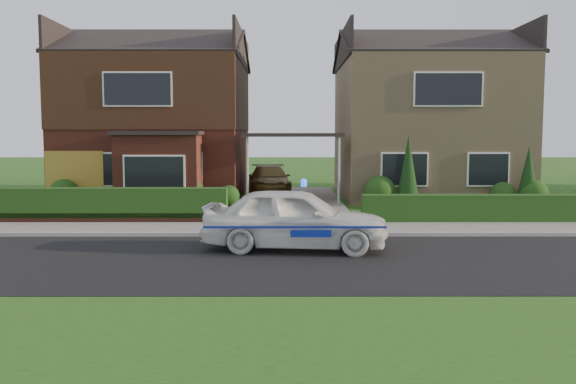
{
  "coord_description": "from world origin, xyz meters",
  "views": [
    {
      "loc": [
        -0.23,
        -12.98,
        2.72
      ],
      "look_at": [
        -0.2,
        3.5,
        1.16
      ],
      "focal_mm": 38.0,
      "sensor_mm": 36.0,
      "label": 1
    }
  ],
  "objects": [
    {
      "name": "road",
      "position": [
        0.0,
        0.0,
        0.0
      ],
      "size": [
        60.0,
        6.0,
        0.02
      ],
      "primitive_type": "cube",
      "color": "black",
      "rests_on": "ground"
    },
    {
      "name": "shrub_left_near",
      "position": [
        -2.4,
        9.6,
        0.42
      ],
      "size": [
        0.84,
        0.84,
        0.84
      ],
      "primitive_type": "sphere",
      "color": "black",
      "rests_on": "ground"
    },
    {
      "name": "grass_verge",
      "position": [
        0.0,
        -5.0,
        0.0
      ],
      "size": [
        60.0,
        4.0,
        0.01
      ],
      "primitive_type": "cube",
      "color": "#134612",
      "rests_on": "ground"
    },
    {
      "name": "conifer_b",
      "position": [
        8.6,
        9.2,
        1.1
      ],
      "size": [
        0.9,
        0.9,
        2.2
      ],
      "primitive_type": "cone",
      "color": "black",
      "rests_on": "ground"
    },
    {
      "name": "kerb",
      "position": [
        0.0,
        3.05,
        0.06
      ],
      "size": [
        60.0,
        0.16,
        0.12
      ],
      "primitive_type": "cube",
      "color": "#9E9993",
      "rests_on": "ground"
    },
    {
      "name": "hedge_right",
      "position": [
        5.8,
        5.35,
        0.0
      ],
      "size": [
        7.5,
        0.55,
        0.8
      ],
      "primitive_type": "cube",
      "color": "black",
      "rests_on": "ground"
    },
    {
      "name": "potted_plant_c",
      "position": [
        -5.57,
        9.0,
        0.42
      ],
      "size": [
        0.49,
        0.49,
        0.84
      ],
      "primitive_type": "imported",
      "rotation": [
        0.0,
        0.0,
        1.53
      ],
      "color": "gray",
      "rests_on": "ground"
    },
    {
      "name": "carport_link",
      "position": [
        0.0,
        10.95,
        2.66
      ],
      "size": [
        3.8,
        3.0,
        2.77
      ],
      "color": "black",
      "rests_on": "ground"
    },
    {
      "name": "shrub_right_mid",
      "position": [
        7.8,
        9.5,
        0.48
      ],
      "size": [
        0.96,
        0.96,
        0.96
      ],
      "primitive_type": "sphere",
      "color": "black",
      "rests_on": "ground"
    },
    {
      "name": "driveway",
      "position": [
        0.0,
        11.0,
        0.06
      ],
      "size": [
        3.8,
        12.0,
        0.12
      ],
      "primitive_type": "cube",
      "color": "#666059",
      "rests_on": "ground"
    },
    {
      "name": "garage_door",
      "position": [
        -8.25,
        9.96,
        1.05
      ],
      "size": [
        2.2,
        0.1,
        2.1
      ],
      "primitive_type": "cube",
      "color": "olive",
      "rests_on": "ground"
    },
    {
      "name": "shrub_right_near",
      "position": [
        3.2,
        9.4,
        0.6
      ],
      "size": [
        1.2,
        1.2,
        1.2
      ],
      "primitive_type": "sphere",
      "color": "black",
      "rests_on": "ground"
    },
    {
      "name": "shrub_right_far",
      "position": [
        8.8,
        9.2,
        0.54
      ],
      "size": [
        1.08,
        1.08,
        1.08
      ],
      "primitive_type": "sphere",
      "color": "black",
      "rests_on": "ground"
    },
    {
      "name": "hedge_left",
      "position": [
        -5.8,
        5.45,
        0.0
      ],
      "size": [
        7.5,
        0.55,
        0.9
      ],
      "primitive_type": "cube",
      "color": "black",
      "rests_on": "ground"
    },
    {
      "name": "shrub_left_far",
      "position": [
        -8.5,
        9.5,
        0.54
      ],
      "size": [
        1.08,
        1.08,
        1.08
      ],
      "primitive_type": "sphere",
      "color": "black",
      "rests_on": "ground"
    },
    {
      "name": "potted_plant_a",
      "position": [
        -6.48,
        9.0,
        0.35
      ],
      "size": [
        0.41,
        0.31,
        0.71
      ],
      "primitive_type": "imported",
      "rotation": [
        0.0,
        0.0,
        -0.18
      ],
      "color": "gray",
      "rests_on": "ground"
    },
    {
      "name": "house_left",
      "position": [
        -5.78,
        13.9,
        3.81
      ],
      "size": [
        7.5,
        9.53,
        7.25
      ],
      "color": "maroon",
      "rests_on": "ground"
    },
    {
      "name": "driveway_car",
      "position": [
        -1.0,
        13.29,
        0.75
      ],
      "size": [
        2.02,
        4.45,
        1.26
      ],
      "primitive_type": "imported",
      "rotation": [
        0.0,
        0.0,
        0.06
      ],
      "color": "brown",
      "rests_on": "driveway"
    },
    {
      "name": "shrub_left_mid",
      "position": [
        -4.0,
        9.3,
        0.66
      ],
      "size": [
        1.32,
        1.32,
        1.32
      ],
      "primitive_type": "sphere",
      "color": "black",
      "rests_on": "ground"
    },
    {
      "name": "conifer_a",
      "position": [
        4.2,
        9.2,
        1.3
      ],
      "size": [
        0.9,
        0.9,
        2.6
      ],
      "primitive_type": "cone",
      "color": "black",
      "rests_on": "ground"
    },
    {
      "name": "house_right",
      "position": [
        5.8,
        13.99,
        3.66
      ],
      "size": [
        7.5,
        8.06,
        7.25
      ],
      "color": "tan",
      "rests_on": "ground"
    },
    {
      "name": "dwarf_wall",
      "position": [
        -5.8,
        5.3,
        0.18
      ],
      "size": [
        7.7,
        0.25,
        0.36
      ],
      "primitive_type": "cube",
      "color": "maroon",
      "rests_on": "ground"
    },
    {
      "name": "police_car",
      "position": [
        -0.03,
        1.2,
        0.74
      ],
      "size": [
        3.98,
        4.49,
        1.64
      ],
      "rotation": [
        0.0,
        0.0,
        1.46
      ],
      "color": "silver",
      "rests_on": "ground"
    },
    {
      "name": "sidewalk",
      "position": [
        0.0,
        4.1,
        0.05
      ],
      "size": [
        60.0,
        2.0,
        0.1
      ],
      "primitive_type": "cube",
      "color": "slate",
      "rests_on": "ground"
    },
    {
      "name": "potted_plant_b",
      "position": [
        -8.02,
        9.0,
        0.39
      ],
      "size": [
        0.54,
        0.51,
        0.78
      ],
      "primitive_type": "imported",
      "rotation": [
        0.0,
        0.0,
        1.07
      ],
      "color": "gray",
      "rests_on": "ground"
    },
    {
      "name": "ground",
      "position": [
        0.0,
        0.0,
        0.0
      ],
      "size": [
        120.0,
        120.0,
        0.0
      ],
      "primitive_type": "plane",
      "color": "#134612",
      "rests_on": "ground"
    }
  ]
}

